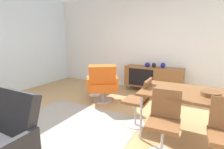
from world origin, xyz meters
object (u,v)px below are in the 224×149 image
(sideboard, at_px, (153,77))
(dining_chair_near_window, at_px, (139,100))
(vase_cobalt, at_px, (154,65))
(armchair_black_shell, at_px, (3,138))
(dining_chair_front_left, at_px, (164,121))
(dining_table, at_px, (198,96))
(wooden_bowl_on_table, at_px, (211,94))
(lounge_chair_red, at_px, (102,83))
(vase_sculptural_dark, at_px, (163,65))
(vase_ceramic_small, at_px, (147,65))
(side_table_round, at_px, (95,83))
(fruit_bowl, at_px, (95,75))

(sideboard, distance_m, dining_chair_near_window, 2.06)
(vase_cobalt, relative_size, armchair_black_shell, 0.13)
(dining_chair_front_left, bearing_deg, dining_table, 57.65)
(wooden_bowl_on_table, distance_m, lounge_chair_red, 2.35)
(dining_chair_near_window, bearing_deg, dining_table, -0.02)
(sideboard, distance_m, dining_table, 2.38)
(vase_cobalt, relative_size, dining_chair_front_left, 0.14)
(vase_cobalt, distance_m, dining_table, 2.37)
(sideboard, distance_m, vase_sculptural_dark, 0.43)
(vase_ceramic_small, height_order, side_table_round, vase_ceramic_small)
(dining_table, xyz_separation_m, dining_chair_near_window, (-0.89, 0.00, -0.23))
(armchair_black_shell, bearing_deg, vase_cobalt, 81.04)
(side_table_round, bearing_deg, dining_chair_near_window, -32.64)
(vase_cobalt, height_order, side_table_round, vase_cobalt)
(sideboard, relative_size, dining_chair_front_left, 1.87)
(wooden_bowl_on_table, xyz_separation_m, armchair_black_shell, (-1.95, -1.73, -0.30))
(wooden_bowl_on_table, xyz_separation_m, lounge_chair_red, (-2.21, 0.74, -0.30))
(vase_cobalt, bearing_deg, fruit_bowl, -142.58)
(dining_table, bearing_deg, armchair_black_shell, -135.21)
(dining_chair_front_left, height_order, dining_chair_near_window, same)
(vase_ceramic_small, relative_size, dining_table, 0.09)
(dining_table, bearing_deg, dining_chair_near_window, 179.98)
(sideboard, bearing_deg, side_table_round, -142.55)
(dining_chair_near_window, bearing_deg, armchair_black_shell, -116.97)
(vase_sculptural_dark, height_order, dining_table, vase_sculptural_dark)
(dining_table, distance_m, dining_chair_front_left, 0.70)
(sideboard, distance_m, side_table_round, 1.65)
(lounge_chair_red, xyz_separation_m, armchair_black_shell, (0.26, -2.47, 0.00))
(dining_chair_front_left, bearing_deg, vase_sculptural_dark, 102.84)
(vase_ceramic_small, bearing_deg, side_table_round, -138.28)
(wooden_bowl_on_table, bearing_deg, vase_ceramic_small, 126.25)
(dining_table, bearing_deg, vase_ceramic_small, 124.07)
(side_table_round, bearing_deg, vase_ceramic_small, 41.72)
(sideboard, xyz_separation_m, dining_chair_near_window, (0.31, -2.04, 0.03))
(sideboard, xyz_separation_m, vase_cobalt, (0.00, 0.00, 0.34))
(dining_table, distance_m, side_table_round, 2.74)
(dining_chair_front_left, bearing_deg, fruit_bowl, 143.47)
(dining_chair_front_left, distance_m, dining_chair_near_window, 0.77)
(dining_table, height_order, fruit_bowl, dining_table)
(dining_chair_front_left, relative_size, fruit_bowl, 4.28)
(dining_table, distance_m, fruit_bowl, 2.72)
(dining_table, height_order, dining_chair_front_left, dining_chair_front_left)
(vase_ceramic_small, bearing_deg, wooden_bowl_on_table, -53.75)
(dining_chair_front_left, bearing_deg, armchair_black_shell, -139.67)
(vase_cobalt, relative_size, vase_sculptural_dark, 0.84)
(lounge_chair_red, xyz_separation_m, side_table_round, (-0.45, 0.35, -0.15))
(sideboard, distance_m, vase_ceramic_small, 0.39)
(dining_chair_near_window, bearing_deg, fruit_bowl, 147.39)
(vase_cobalt, xyz_separation_m, vase_sculptural_dark, (0.25, 0.00, 0.01))
(lounge_chair_red, bearing_deg, fruit_bowl, 142.62)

